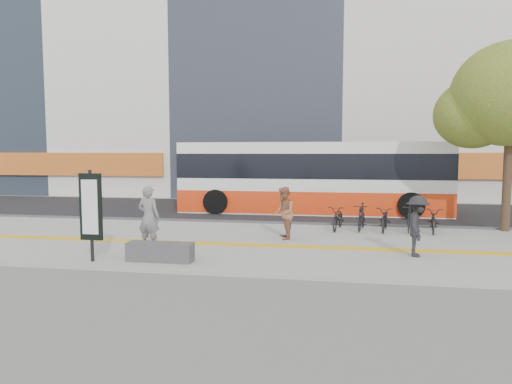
% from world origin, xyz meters
% --- Properties ---
extents(ground, '(120.00, 120.00, 0.00)m').
position_xyz_m(ground, '(0.00, 0.00, 0.00)').
color(ground, slate).
rests_on(ground, ground).
extents(sidewalk, '(40.00, 7.00, 0.08)m').
position_xyz_m(sidewalk, '(0.00, 1.50, 0.04)').
color(sidewalk, gray).
rests_on(sidewalk, ground).
extents(tactile_strip, '(40.00, 0.45, 0.01)m').
position_xyz_m(tactile_strip, '(0.00, 1.00, 0.09)').
color(tactile_strip, yellow).
rests_on(tactile_strip, sidewalk).
extents(street, '(40.00, 8.00, 0.06)m').
position_xyz_m(street, '(0.00, 9.00, 0.03)').
color(street, black).
rests_on(street, ground).
extents(curb, '(40.00, 0.25, 0.14)m').
position_xyz_m(curb, '(0.00, 5.00, 0.07)').
color(curb, '#3B3B3D').
rests_on(curb, ground).
extents(bench, '(1.60, 0.45, 0.45)m').
position_xyz_m(bench, '(-2.60, -1.20, 0.30)').
color(bench, '#3B3B3D').
rests_on(bench, sidewalk).
extents(signboard, '(0.55, 0.10, 2.20)m').
position_xyz_m(signboard, '(-4.20, -1.51, 1.37)').
color(signboard, black).
rests_on(signboard, sidewalk).
extents(street_tree, '(4.40, 3.80, 6.31)m').
position_xyz_m(street_tree, '(7.18, 4.82, 4.51)').
color(street_tree, '#3B2B1A').
rests_on(street_tree, sidewalk).
extents(bus, '(11.54, 2.74, 3.07)m').
position_xyz_m(bus, '(0.58, 8.50, 1.51)').
color(bus, white).
rests_on(bus, street).
extents(bicycle_row, '(3.91, 1.64, 0.92)m').
position_xyz_m(bicycle_row, '(3.23, 4.00, 0.51)').
color(bicycle_row, black).
rests_on(bicycle_row, sidewalk).
extents(seated_woman, '(0.68, 0.49, 1.73)m').
position_xyz_m(seated_woman, '(-3.40, 0.02, 0.94)').
color(seated_woman, black).
rests_on(seated_woman, sidewalk).
extents(pedestrian_tan, '(0.73, 0.87, 1.59)m').
position_xyz_m(pedestrian_tan, '(0.04, 2.04, 0.87)').
color(pedestrian_tan, '#A06546').
rests_on(pedestrian_tan, sidewalk).
extents(pedestrian_dark, '(0.73, 1.07, 1.54)m').
position_xyz_m(pedestrian_dark, '(3.59, 0.34, 0.85)').
color(pedestrian_dark, black).
rests_on(pedestrian_dark, sidewalk).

